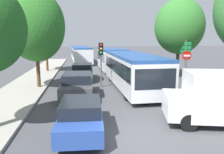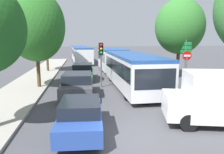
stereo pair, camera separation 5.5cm
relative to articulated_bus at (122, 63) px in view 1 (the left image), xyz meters
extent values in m
plane|color=#47474C|center=(-1.86, -11.80, -1.49)|extent=(200.00, 200.00, 0.00)
cube|color=#9E998E|center=(-7.89, 1.79, -1.42)|extent=(3.20, 37.18, 0.14)
cube|color=silver|center=(0.10, -3.75, -0.16)|extent=(2.86, 9.77, 2.09)
cube|color=black|center=(0.10, -3.75, 0.22)|extent=(2.87, 9.38, 0.92)
cube|color=#234C93|center=(0.10, -3.75, 0.99)|extent=(2.86, 9.77, 0.20)
cube|color=silver|center=(-0.14, 5.44, -0.16)|extent=(2.78, 6.70, 2.09)
cube|color=black|center=(-0.14, 5.44, 0.22)|extent=(2.79, 6.44, 0.92)
cube|color=#234C93|center=(-0.14, 5.44, 0.99)|extent=(2.78, 6.70, 0.20)
cylinder|color=black|center=(-0.04, 1.61, -0.16)|extent=(1.95, 1.07, 1.93)
cube|color=black|center=(0.22, -8.56, 0.09)|extent=(2.29, 0.16, 1.12)
cylinder|color=black|center=(1.27, -6.82, -0.98)|extent=(0.33, 1.03, 1.02)
cylinder|color=black|center=(-0.91, -6.88, -0.98)|extent=(0.33, 1.03, 1.02)
cylinder|color=black|center=(1.11, -0.62, -0.98)|extent=(0.33, 1.03, 1.02)
cylinder|color=black|center=(-1.08, -0.68, -0.98)|extent=(0.33, 1.03, 1.02)
cylinder|color=black|center=(0.95, 5.46, -0.98)|extent=(0.33, 1.03, 1.02)
cylinder|color=black|center=(-1.24, 5.41, -0.98)|extent=(0.33, 1.03, 1.02)
cube|color=silver|center=(-3.71, 15.38, -0.22)|extent=(3.38, 11.62, 1.99)
cube|color=black|center=(-3.71, 15.38, 0.14)|extent=(3.36, 11.05, 0.84)
cube|color=#234C93|center=(-3.71, 15.38, 0.88)|extent=(3.38, 11.62, 0.20)
cylinder|color=black|center=(-5.05, 19.08, -0.99)|extent=(0.37, 1.02, 1.00)
cylinder|color=black|center=(-2.92, 19.23, -0.99)|extent=(0.37, 1.02, 1.00)
cylinder|color=black|center=(-4.52, 11.87, -0.99)|extent=(0.37, 1.02, 1.00)
cylinder|color=black|center=(-2.39, 12.03, -0.99)|extent=(0.37, 1.02, 1.00)
cube|color=#284799|center=(-3.71, -11.17, -0.94)|extent=(1.84, 3.95, 0.63)
cube|color=black|center=(-3.71, -11.27, -0.38)|extent=(1.61, 2.10, 0.48)
cylinder|color=black|center=(-4.33, -9.90, -1.19)|extent=(0.23, 0.60, 0.59)
cylinder|color=black|center=(-2.96, -9.97, -1.19)|extent=(0.23, 0.60, 0.59)
cylinder|color=black|center=(-4.46, -12.37, -1.19)|extent=(0.23, 0.60, 0.59)
cylinder|color=black|center=(-3.09, -12.45, -1.19)|extent=(0.23, 0.60, 0.59)
cube|color=#47474C|center=(-3.92, -5.64, -0.85)|extent=(2.12, 4.54, 0.72)
cube|color=black|center=(-3.92, -5.75, -0.22)|extent=(1.85, 2.42, 0.55)
cylinder|color=black|center=(-4.64, -4.18, -1.15)|extent=(0.27, 0.69, 0.68)
cylinder|color=black|center=(-3.05, -4.26, -1.15)|extent=(0.27, 0.69, 0.68)
cylinder|color=black|center=(-4.78, -7.03, -1.15)|extent=(0.27, 0.69, 0.68)
cylinder|color=black|center=(-3.20, -7.11, -1.15)|extent=(0.27, 0.69, 0.68)
cube|color=#236638|center=(-3.55, 0.25, -0.88)|extent=(2.03, 4.36, 0.69)
cube|color=black|center=(-3.56, 0.15, -0.27)|extent=(1.78, 2.32, 0.53)
cylinder|color=black|center=(-4.24, 1.66, -1.16)|extent=(0.26, 0.66, 0.65)
cylinder|color=black|center=(-2.72, 1.58, -1.16)|extent=(0.26, 0.66, 0.65)
cylinder|color=black|center=(-4.38, -1.07, -1.16)|extent=(0.26, 0.66, 0.65)
cylinder|color=black|center=(-2.86, -1.15, -1.16)|extent=(0.26, 0.66, 0.65)
cube|color=white|center=(0.40, -10.76, -0.65)|extent=(1.31, 2.06, 1.00)
cylinder|color=black|center=(0.59, -11.67, -1.13)|extent=(0.76, 0.40, 0.72)
cylinder|color=black|center=(0.98, -10.03, -1.13)|extent=(0.76, 0.40, 0.72)
cylinder|color=#56595E|center=(-2.17, -3.06, 0.21)|extent=(0.12, 0.12, 3.40)
cube|color=black|center=(-2.17, -3.06, 1.46)|extent=(0.34, 0.27, 0.90)
sphere|color=red|center=(-2.16, -3.21, 1.74)|extent=(0.18, 0.18, 0.18)
sphere|color=#EAAD14|center=(-2.16, -3.21, 1.46)|extent=(0.18, 0.18, 0.18)
sphere|color=green|center=(-2.16, -3.21, 1.18)|extent=(0.18, 0.18, 0.18)
cylinder|color=#56595E|center=(4.02, -4.44, -0.29)|extent=(0.08, 0.08, 2.40)
cylinder|color=red|center=(4.02, -4.44, 0.98)|extent=(0.70, 0.03, 0.70)
cube|color=white|center=(4.02, -4.46, 0.98)|extent=(0.50, 0.04, 0.14)
cylinder|color=#56595E|center=(5.17, -1.89, 0.31)|extent=(0.10, 0.10, 3.60)
cube|color=#197A38|center=(5.17, -1.89, 1.81)|extent=(0.31, 1.39, 0.28)
cube|color=#197A38|center=(5.17, -1.89, 1.47)|extent=(0.31, 1.39, 0.28)
cube|color=#197A38|center=(5.17, -1.89, 1.13)|extent=(0.31, 1.39, 0.28)
cylinder|color=#51381E|center=(-6.84, -2.84, -0.15)|extent=(0.26, 0.26, 2.68)
ellipsoid|color=#286623|center=(-6.84, -2.84, 3.11)|extent=(4.17, 4.17, 5.12)
ellipsoid|color=#286623|center=(-6.28, -2.43, 2.34)|extent=(2.50, 2.50, 2.81)
cylinder|color=#51381E|center=(-7.46, 5.68, 0.14)|extent=(0.26, 0.26, 3.25)
ellipsoid|color=#3D7F38|center=(-7.46, 5.68, 3.43)|extent=(3.92, 3.92, 4.45)
ellipsoid|color=#1E561E|center=(-7.38, 5.76, 2.76)|extent=(2.35, 2.35, 2.45)
cylinder|color=#51381E|center=(5.43, 0.12, -0.03)|extent=(0.31, 0.31, 2.91)
ellipsoid|color=#33752D|center=(5.43, 0.12, 3.34)|extent=(4.53, 4.53, 5.10)
ellipsoid|color=#33752D|center=(5.25, -0.05, 2.57)|extent=(2.72, 2.72, 2.81)
camera|label=1|loc=(-3.65, -19.51, 2.20)|focal=35.00mm
camera|label=2|loc=(-3.60, -19.52, 2.20)|focal=35.00mm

